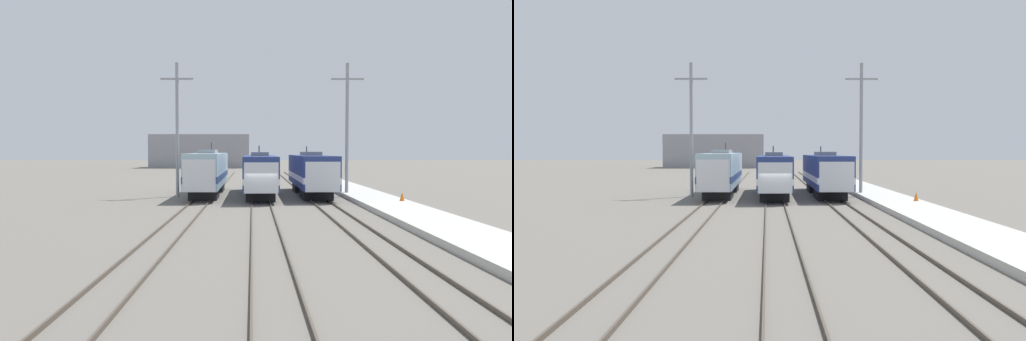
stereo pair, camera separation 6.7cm
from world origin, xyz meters
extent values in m
plane|color=#666059|center=(0.00, 0.00, 0.00)|extent=(400.00, 400.00, 0.00)
cube|color=#4C4238|center=(-5.66, 0.00, 0.07)|extent=(0.07, 120.00, 0.15)
cube|color=#4C4238|center=(-4.23, 0.00, 0.07)|extent=(0.07, 120.00, 0.15)
cube|color=#4C4238|center=(-0.72, 0.00, 0.07)|extent=(0.07, 120.00, 0.15)
cube|color=#4C4238|center=(0.72, 0.00, 0.07)|extent=(0.07, 120.00, 0.15)
cube|color=#4C4238|center=(4.23, 0.00, 0.07)|extent=(0.07, 120.00, 0.15)
cube|color=#4C4238|center=(5.66, 0.00, 0.07)|extent=(0.07, 120.00, 0.15)
cube|color=#232326|center=(-4.95, 4.82, 0.47)|extent=(2.45, 3.73, 0.95)
cube|color=#232326|center=(-4.95, 13.30, 0.47)|extent=(2.45, 3.73, 0.95)
cube|color=#9EBCCC|center=(-4.95, 9.06, 2.49)|extent=(2.88, 16.96, 3.07)
cube|color=navy|center=(-4.95, 9.06, 1.87)|extent=(2.92, 17.00, 0.55)
cube|color=silver|center=(-4.95, 1.61, 2.26)|extent=(2.65, 2.25, 2.61)
cube|color=black|center=(-4.95, 0.56, 2.83)|extent=(2.25, 0.08, 0.73)
cube|color=gray|center=(-4.95, 9.06, 4.20)|extent=(1.59, 4.24, 0.35)
cylinder|color=#38383D|center=(-4.95, 12.80, 4.57)|extent=(0.12, 0.12, 1.09)
cube|color=black|center=(0.00, 3.55, 0.47)|extent=(2.48, 3.70, 0.95)
cube|color=black|center=(0.00, 11.96, 0.47)|extent=(2.48, 3.70, 0.95)
cube|color=navy|center=(0.00, 7.76, 2.37)|extent=(2.92, 16.83, 2.84)
cube|color=silver|center=(0.00, 7.76, 1.80)|extent=(2.96, 16.87, 0.51)
cube|color=silver|center=(0.00, 0.27, 2.16)|extent=(2.68, 2.05, 2.41)
cube|color=black|center=(0.00, -0.68, 2.69)|extent=(2.28, 0.08, 0.68)
cube|color=slate|center=(0.00, 7.76, 3.96)|extent=(1.60, 4.21, 0.35)
cylinder|color=#38383D|center=(0.00, 11.46, 4.28)|extent=(0.12, 0.12, 0.98)
cube|color=black|center=(4.95, 4.66, 0.47)|extent=(2.59, 3.65, 0.95)
cube|color=black|center=(4.95, 12.95, 0.47)|extent=(2.59, 3.65, 0.95)
cube|color=navy|center=(4.95, 8.80, 2.38)|extent=(3.04, 16.58, 2.87)
cube|color=silver|center=(4.95, 8.80, 1.81)|extent=(3.08, 16.62, 0.52)
cube|color=silver|center=(4.95, 1.59, 2.17)|extent=(2.80, 2.36, 2.44)
cube|color=black|center=(4.95, 0.49, 2.70)|extent=(2.38, 0.08, 0.68)
cube|color=slate|center=(4.95, 8.80, 3.99)|extent=(1.67, 4.15, 0.35)
cylinder|color=#38383D|center=(4.95, 12.45, 4.27)|extent=(0.12, 0.12, 0.91)
cylinder|color=gray|center=(-7.65, 7.17, 6.20)|extent=(0.30, 0.30, 12.39)
cube|color=gray|center=(-7.65, 7.17, 10.91)|extent=(3.03, 0.16, 0.16)
cylinder|color=gray|center=(8.13, 7.17, 6.20)|extent=(0.30, 0.30, 12.39)
cube|color=gray|center=(8.13, 7.17, 10.91)|extent=(3.03, 0.16, 0.16)
cube|color=#B7B5AD|center=(9.61, 0.00, 0.19)|extent=(4.00, 120.00, 0.38)
cone|color=orange|center=(10.95, -0.75, 0.71)|extent=(0.39, 0.39, 0.67)
cube|color=gray|center=(-14.02, 90.22, 4.22)|extent=(25.06, 11.30, 8.45)
camera|label=1|loc=(-0.70, -39.20, 4.22)|focal=35.00mm
camera|label=2|loc=(-0.63, -39.20, 4.22)|focal=35.00mm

